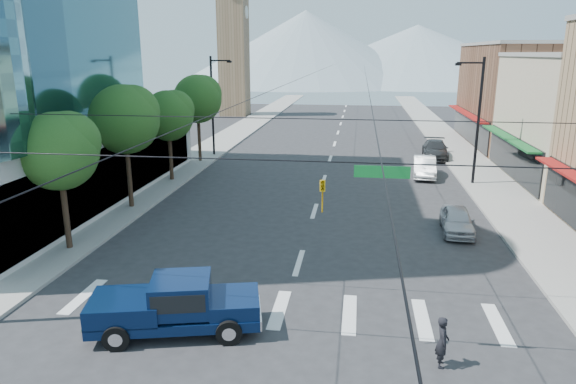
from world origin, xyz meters
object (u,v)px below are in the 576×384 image
pickup_truck (175,304)px  parked_car_far (435,149)px  parked_car_mid (424,167)px  pedestrian (442,342)px  parked_car_near (457,220)px

pickup_truck → parked_car_far: pickup_truck is taller
parked_car_mid → pedestrian: bearing=-90.8°
parked_car_near → parked_car_mid: parked_car_mid is taller
parked_car_mid → parked_car_far: 7.77m
pedestrian → parked_car_far: size_ratio=0.30×
parked_car_near → parked_car_far: parked_car_far is taller
parked_car_far → parked_car_near: bearing=-89.3°
pickup_truck → parked_car_near: pickup_truck is taller
pickup_truck → pedestrian: (8.71, -0.80, -0.20)m
parked_car_mid → parked_car_far: size_ratio=0.86×
parked_car_near → parked_car_far: size_ratio=0.73×
pedestrian → parked_car_near: (2.60, 12.57, -0.14)m
pickup_truck → parked_car_near: bearing=32.6°
pedestrian → parked_car_mid: (2.37, 25.44, -0.05)m
parked_car_mid → parked_car_far: parked_car_far is taller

